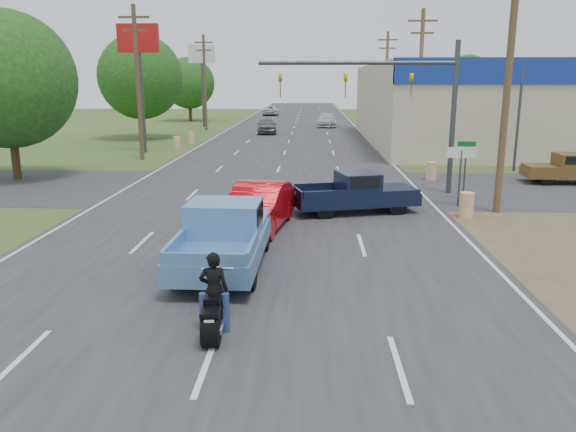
{
  "coord_description": "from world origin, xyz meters",
  "views": [
    {
      "loc": [
        1.92,
        -9.54,
        5.18
      ],
      "look_at": [
        1.27,
        6.59,
        1.3
      ],
      "focal_mm": 35.0,
      "sensor_mm": 36.0,
      "label": 1
    }
  ],
  "objects_px": {
    "rider": "(214,295)",
    "motorcycle": "(214,310)",
    "navy_pickup": "(358,192)",
    "distant_car_white": "(271,111)",
    "distant_car_silver": "(327,120)",
    "blue_pickup": "(225,234)",
    "red_convertible": "(259,207)",
    "brown_pickup": "(569,168)",
    "distant_car_grey": "(267,126)"
  },
  "relations": [
    {
      "from": "motorcycle",
      "to": "distant_car_grey",
      "type": "bearing_deg",
      "value": 89.95
    },
    {
      "from": "navy_pickup",
      "to": "distant_car_white",
      "type": "bearing_deg",
      "value": 171.81
    },
    {
      "from": "blue_pickup",
      "to": "distant_car_silver",
      "type": "bearing_deg",
      "value": 86.46
    },
    {
      "from": "brown_pickup",
      "to": "rider",
      "type": "bearing_deg",
      "value": 143.18
    },
    {
      "from": "red_convertible",
      "to": "navy_pickup",
      "type": "bearing_deg",
      "value": 46.4
    },
    {
      "from": "navy_pickup",
      "to": "brown_pickup",
      "type": "relative_size",
      "value": 1.1
    },
    {
      "from": "brown_pickup",
      "to": "distant_car_white",
      "type": "distance_m",
      "value": 62.58
    },
    {
      "from": "rider",
      "to": "navy_pickup",
      "type": "relative_size",
      "value": 0.32
    },
    {
      "from": "brown_pickup",
      "to": "distant_car_grey",
      "type": "relative_size",
      "value": 1.01
    },
    {
      "from": "navy_pickup",
      "to": "distant_car_white",
      "type": "relative_size",
      "value": 0.99
    },
    {
      "from": "red_convertible",
      "to": "brown_pickup",
      "type": "height_order",
      "value": "red_convertible"
    },
    {
      "from": "motorcycle",
      "to": "brown_pickup",
      "type": "bearing_deg",
      "value": 47.14
    },
    {
      "from": "red_convertible",
      "to": "distant_car_silver",
      "type": "relative_size",
      "value": 0.92
    },
    {
      "from": "navy_pickup",
      "to": "distant_car_silver",
      "type": "xyz_separation_m",
      "value": [
        -0.05,
        44.14,
        -0.04
      ]
    },
    {
      "from": "blue_pickup",
      "to": "navy_pickup",
      "type": "distance_m",
      "value": 8.22
    },
    {
      "from": "red_convertible",
      "to": "distant_car_silver",
      "type": "xyz_separation_m",
      "value": [
        3.71,
        47.0,
        -0.03
      ]
    },
    {
      "from": "brown_pickup",
      "to": "distant_car_white",
      "type": "height_order",
      "value": "brown_pickup"
    },
    {
      "from": "navy_pickup",
      "to": "distant_car_white",
      "type": "xyz_separation_m",
      "value": [
        -8.16,
        66.51,
        -0.09
      ]
    },
    {
      "from": "rider",
      "to": "distant_car_silver",
      "type": "relative_size",
      "value": 0.31
    },
    {
      "from": "distant_car_silver",
      "to": "motorcycle",
      "type": "bearing_deg",
      "value": -92.08
    },
    {
      "from": "distant_car_white",
      "to": "red_convertible",
      "type": "bearing_deg",
      "value": 92.25
    },
    {
      "from": "distant_car_white",
      "to": "blue_pickup",
      "type": "bearing_deg",
      "value": 91.59
    },
    {
      "from": "rider",
      "to": "navy_pickup",
      "type": "distance_m",
      "value": 12.02
    },
    {
      "from": "red_convertible",
      "to": "distant_car_grey",
      "type": "relative_size",
      "value": 1.05
    },
    {
      "from": "blue_pickup",
      "to": "brown_pickup",
      "type": "distance_m",
      "value": 21.19
    },
    {
      "from": "rider",
      "to": "brown_pickup",
      "type": "xyz_separation_m",
      "value": [
        15.42,
        18.46,
        -0.05
      ]
    },
    {
      "from": "blue_pickup",
      "to": "navy_pickup",
      "type": "relative_size",
      "value": 1.09
    },
    {
      "from": "red_convertible",
      "to": "distant_car_white",
      "type": "bearing_deg",
      "value": 102.75
    },
    {
      "from": "red_convertible",
      "to": "distant_car_white",
      "type": "xyz_separation_m",
      "value": [
        -4.39,
        69.37,
        -0.08
      ]
    },
    {
      "from": "blue_pickup",
      "to": "distant_car_silver",
      "type": "distance_m",
      "value": 51.3
    },
    {
      "from": "distant_car_grey",
      "to": "distant_car_white",
      "type": "distance_m",
      "value": 31.44
    },
    {
      "from": "motorcycle",
      "to": "blue_pickup",
      "type": "xyz_separation_m",
      "value": [
        -0.43,
        4.45,
        0.44
      ]
    },
    {
      "from": "blue_pickup",
      "to": "red_convertible",
      "type": "bearing_deg",
      "value": 83.2
    },
    {
      "from": "red_convertible",
      "to": "distant_car_grey",
      "type": "distance_m",
      "value": 38.07
    },
    {
      "from": "motorcycle",
      "to": "red_convertible",
      "type": "bearing_deg",
      "value": 85.86
    },
    {
      "from": "blue_pickup",
      "to": "distant_car_grey",
      "type": "relative_size",
      "value": 1.21
    },
    {
      "from": "brown_pickup",
      "to": "distant_car_silver",
      "type": "relative_size",
      "value": 0.88
    },
    {
      "from": "rider",
      "to": "motorcycle",
      "type": "bearing_deg",
      "value": 90.0
    },
    {
      "from": "distant_car_grey",
      "to": "distant_car_white",
      "type": "relative_size",
      "value": 0.89
    },
    {
      "from": "red_convertible",
      "to": "rider",
      "type": "xyz_separation_m",
      "value": [
        -0.16,
        -8.5,
        0.01
      ]
    },
    {
      "from": "distant_car_grey",
      "to": "distant_car_silver",
      "type": "distance_m",
      "value": 11.03
    },
    {
      "from": "motorcycle",
      "to": "distant_car_silver",
      "type": "relative_size",
      "value": 0.43
    },
    {
      "from": "motorcycle",
      "to": "blue_pickup",
      "type": "distance_m",
      "value": 4.5
    },
    {
      "from": "blue_pickup",
      "to": "distant_car_grey",
      "type": "xyz_separation_m",
      "value": [
        -2.05,
        42.09,
        -0.15
      ]
    },
    {
      "from": "distant_car_silver",
      "to": "red_convertible",
      "type": "bearing_deg",
      "value": -92.61
    },
    {
      "from": "red_convertible",
      "to": "rider",
      "type": "height_order",
      "value": "rider"
    },
    {
      "from": "brown_pickup",
      "to": "distant_car_silver",
      "type": "distance_m",
      "value": 38.8
    },
    {
      "from": "blue_pickup",
      "to": "brown_pickup",
      "type": "height_order",
      "value": "blue_pickup"
    },
    {
      "from": "blue_pickup",
      "to": "distant_car_silver",
      "type": "xyz_separation_m",
      "value": [
        4.29,
        51.12,
        -0.17
      ]
    },
    {
      "from": "motorcycle",
      "to": "rider",
      "type": "distance_m",
      "value": 0.32
    }
  ]
}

